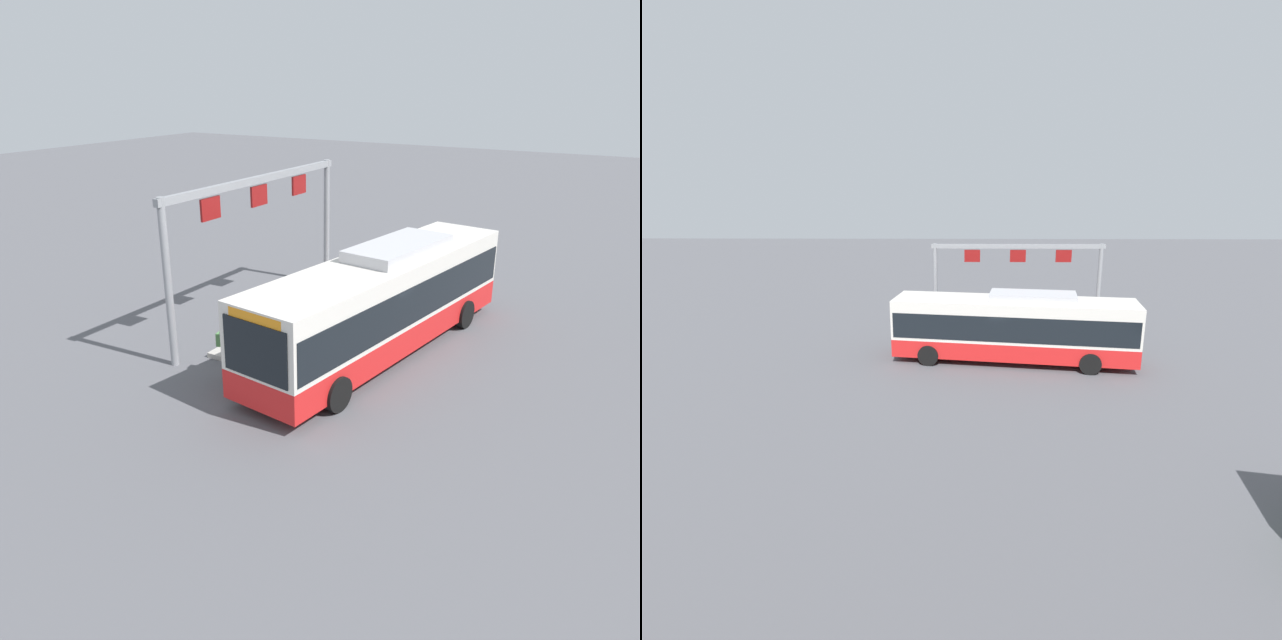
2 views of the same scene
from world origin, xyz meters
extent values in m
plane|color=#56565B|center=(0.00, 0.00, 0.00)|extent=(120.00, 120.00, 0.00)
cube|color=#B2ADA3|center=(-1.77, -3.16, 0.08)|extent=(10.00, 2.80, 0.16)
cube|color=red|center=(0.00, 0.00, 0.77)|extent=(11.79, 4.07, 0.85)
cube|color=silver|center=(0.00, 0.00, 2.15)|extent=(11.79, 4.07, 1.90)
cube|color=black|center=(0.00, 0.00, 1.95)|extent=(11.56, 4.08, 1.20)
cube|color=black|center=(5.74, -0.80, 2.05)|extent=(0.33, 2.11, 1.50)
cube|color=#B7B7BC|center=(-0.86, 0.12, 3.28)|extent=(4.25, 2.29, 0.36)
cube|color=orange|center=(5.67, -0.79, 2.90)|extent=(0.36, 1.75, 0.28)
cylinder|color=black|center=(4.10, 0.64, 0.50)|extent=(1.03, 0.44, 1.00)
cylinder|color=black|center=(3.77, -1.74, 0.50)|extent=(1.03, 0.44, 1.00)
cylinder|color=black|center=(-3.38, 1.68, 0.50)|extent=(1.03, 0.44, 1.00)
cylinder|color=black|center=(-3.71, -0.69, 0.50)|extent=(1.03, 0.44, 1.00)
cylinder|color=gray|center=(3.91, -3.09, 0.42)|extent=(0.33, 0.33, 0.85)
cylinder|color=black|center=(3.91, -3.09, 1.15)|extent=(0.40, 0.40, 0.60)
sphere|color=brown|center=(3.91, -3.09, 1.56)|extent=(0.22, 0.22, 0.22)
cube|color=#4C8447|center=(3.97, -3.34, 1.18)|extent=(0.31, 0.24, 0.40)
cylinder|color=slate|center=(2.31, -2.64, 0.58)|extent=(0.32, 0.32, 0.85)
cylinder|color=#476B4C|center=(2.31, -2.64, 1.31)|extent=(0.39, 0.39, 0.60)
sphere|color=tan|center=(2.31, -2.64, 1.72)|extent=(0.22, 0.22, 0.22)
cube|color=#BF7F1E|center=(2.26, -2.90, 1.34)|extent=(0.31, 0.23, 0.40)
cylinder|color=maroon|center=(1.17, -3.16, 0.58)|extent=(0.32, 0.32, 0.85)
cylinder|color=black|center=(1.17, -3.16, 1.31)|extent=(0.39, 0.39, 0.60)
sphere|color=#9E755B|center=(1.17, -3.16, 1.72)|extent=(0.22, 0.22, 0.22)
cube|color=#BF7F1E|center=(1.21, -3.42, 1.34)|extent=(0.30, 0.22, 0.40)
cylinder|color=gray|center=(-5.38, -5.09, 2.60)|extent=(0.24, 0.24, 5.20)
cylinder|color=gray|center=(4.12, -5.09, 2.60)|extent=(0.24, 0.24, 5.20)
cube|color=gray|center=(-0.63, -5.09, 5.05)|extent=(9.90, 0.20, 0.24)
cube|color=maroon|center=(-3.24, -5.09, 4.50)|extent=(0.90, 0.08, 0.70)
cube|color=maroon|center=(-0.63, -5.09, 4.50)|extent=(0.90, 0.08, 0.70)
cube|color=maroon|center=(1.98, -5.09, 4.50)|extent=(0.90, 0.08, 0.70)
cylinder|color=#2D5133|center=(-6.21, -2.67, 0.61)|extent=(0.52, 0.52, 0.90)
camera|label=1|loc=(17.10, 7.67, 8.43)|focal=35.19mm
camera|label=2|loc=(2.17, 21.94, 8.15)|focal=26.49mm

